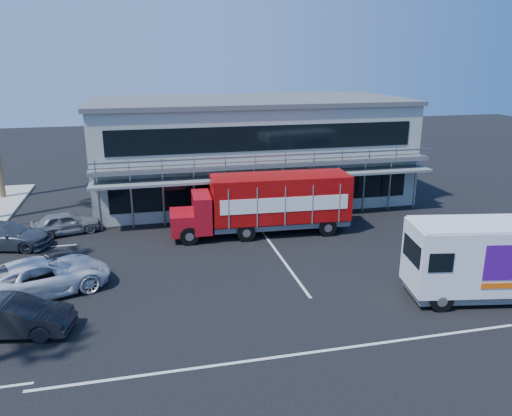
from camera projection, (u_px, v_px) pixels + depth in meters
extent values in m
plane|color=black|center=(256.00, 283.00, 23.34)|extent=(120.00, 120.00, 0.00)
cube|color=#9CA395|center=(249.00, 151.00, 36.95)|extent=(22.00, 10.00, 7.00)
cube|color=#515454|center=(249.00, 100.00, 35.89)|extent=(22.40, 10.40, 0.30)
cube|color=#515454|center=(268.00, 165.00, 31.71)|extent=(22.00, 1.20, 0.25)
cube|color=gray|center=(271.00, 158.00, 31.05)|extent=(22.00, 0.08, 0.90)
cube|color=slate|center=(269.00, 176.00, 31.63)|extent=(22.00, 1.80, 0.15)
cube|color=black|center=(266.00, 193.00, 32.83)|extent=(20.00, 0.06, 1.60)
cube|color=black|center=(266.00, 138.00, 31.78)|extent=(20.00, 0.06, 1.60)
cube|color=#A30D17|center=(183.00, 222.00, 28.81)|extent=(1.52, 2.34, 1.22)
cube|color=#A30D17|center=(202.00, 212.00, 28.84)|extent=(1.13, 2.58, 2.13)
cube|color=black|center=(201.00, 202.00, 28.66)|extent=(0.15, 2.15, 0.71)
cube|color=#A60A0A|center=(280.00, 197.00, 29.46)|extent=(8.21, 2.90, 2.63)
cube|color=slate|center=(280.00, 222.00, 29.92)|extent=(8.19, 2.52, 0.30)
cube|color=white|center=(285.00, 205.00, 28.29)|extent=(7.45, 0.37, 0.86)
cube|color=white|center=(275.00, 193.00, 30.69)|extent=(7.45, 0.37, 0.86)
cylinder|color=black|center=(189.00, 236.00, 27.95)|extent=(1.07, 0.33, 1.05)
cylinder|color=black|center=(187.00, 224.00, 30.05)|extent=(1.07, 0.33, 1.05)
cylinder|color=black|center=(246.00, 233.00, 28.52)|extent=(1.07, 0.33, 1.05)
cylinder|color=black|center=(240.00, 221.00, 30.62)|extent=(1.07, 0.33, 1.05)
cylinder|color=black|center=(328.00, 228.00, 29.37)|extent=(1.07, 0.33, 1.05)
cylinder|color=black|center=(316.00, 216.00, 31.47)|extent=(1.07, 0.33, 1.05)
cube|color=white|center=(493.00, 256.00, 21.41)|extent=(7.45, 3.65, 2.85)
cube|color=slate|center=(488.00, 289.00, 21.86)|extent=(7.13, 3.36, 0.36)
cube|color=black|center=(412.00, 251.00, 21.13)|extent=(0.41, 1.99, 0.97)
cube|color=white|center=(497.00, 224.00, 20.98)|extent=(7.30, 3.58, 0.08)
cube|color=#470D7D|center=(497.00, 241.00, 22.57)|extent=(3.62, 0.67, 1.53)
cylinder|color=black|center=(441.00, 300.00, 20.68)|extent=(1.01, 0.45, 0.98)
cylinder|color=black|center=(422.00, 278.00, 22.74)|extent=(1.01, 0.45, 0.98)
imported|color=black|center=(12.00, 317.00, 18.89)|extent=(4.65, 2.36, 1.46)
imported|color=white|center=(42.00, 276.00, 22.15)|extent=(6.46, 4.70, 1.63)
imported|color=#343A45|center=(4.00, 236.00, 27.49)|extent=(5.31, 3.16, 1.44)
imported|color=slate|center=(66.00, 223.00, 29.72)|extent=(4.21, 2.57, 1.34)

